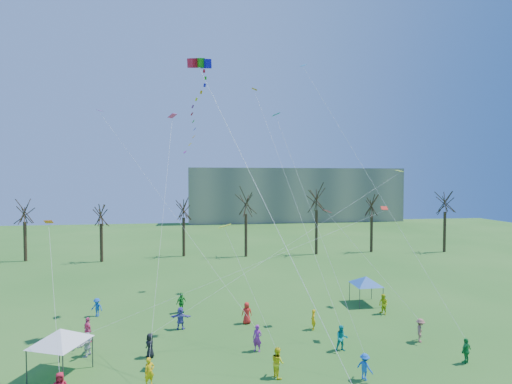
{
  "coord_description": "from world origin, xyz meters",
  "views": [
    {
      "loc": [
        -3.36,
        -18.88,
        11.84
      ],
      "look_at": [
        -0.03,
        5.0,
        11.0
      ],
      "focal_mm": 25.0,
      "sensor_mm": 36.0,
      "label": 1
    }
  ],
  "objects": [
    {
      "name": "big_box_kite",
      "position": [
        -3.86,
        8.37,
        16.87
      ],
      "size": [
        4.55,
        7.77,
        23.96
      ],
      "color": "red",
      "rests_on": "ground"
    },
    {
      "name": "distant_building",
      "position": [
        22.0,
        82.0,
        7.5
      ],
      "size": [
        60.0,
        14.0,
        15.0
      ],
      "primitive_type": "cube",
      "color": "gray",
      "rests_on": "ground"
    },
    {
      "name": "small_kites_aloft",
      "position": [
        0.58,
        11.21,
        13.26
      ],
      "size": [
        30.09,
        17.96,
        33.56
      ],
      "color": "#F1560C",
      "rests_on": "ground"
    },
    {
      "name": "canopy_tent_blue",
      "position": [
        11.65,
        12.9,
        2.24
      ],
      "size": [
        3.52,
        3.52,
        2.64
      ],
      "color": "#3F3F44",
      "rests_on": "ground"
    },
    {
      "name": "bare_tree_row",
      "position": [
        6.28,
        35.48,
        7.09
      ],
      "size": [
        70.04,
        8.07,
        10.95
      ],
      "color": "black",
      "rests_on": "ground"
    },
    {
      "name": "festival_crowd",
      "position": [
        -1.03,
        6.42,
        0.85
      ],
      "size": [
        27.08,
        13.5,
        1.84
      ],
      "color": "red",
      "rests_on": "ground"
    },
    {
      "name": "canopy_tent_white",
      "position": [
        -12.13,
        3.7,
        2.42
      ],
      "size": [
        3.56,
        3.56,
        2.86
      ],
      "color": "#3F3F44",
      "rests_on": "ground"
    }
  ]
}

